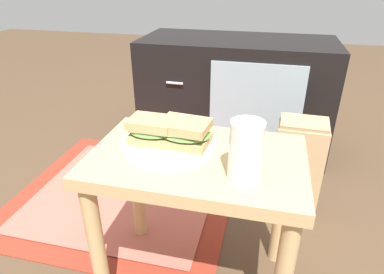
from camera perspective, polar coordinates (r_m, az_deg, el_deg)
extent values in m
cube|color=tan|center=(0.87, 0.86, -4.03)|extent=(0.56, 0.36, 0.04)
cylinder|color=tan|center=(0.99, -16.01, -17.94)|extent=(0.04, 0.04, 0.43)
cylinder|color=tan|center=(1.18, -9.41, -8.52)|extent=(0.04, 0.04, 0.43)
cylinder|color=tan|center=(1.11, 15.17, -11.80)|extent=(0.04, 0.04, 0.43)
cube|color=black|center=(1.79, 7.37, 7.25)|extent=(0.96, 0.44, 0.58)
cube|color=#8C9EA8|center=(1.57, 10.75, 4.50)|extent=(0.42, 0.01, 0.44)
cylinder|color=silver|center=(1.59, -3.00, 9.24)|extent=(0.08, 0.01, 0.01)
cylinder|color=silver|center=(1.67, -2.82, 2.04)|extent=(0.08, 0.01, 0.01)
cube|color=maroon|center=(1.52, -11.29, -9.39)|extent=(0.92, 0.86, 0.01)
cube|color=#BA5B4C|center=(1.52, -11.31, -9.26)|extent=(0.76, 0.70, 0.00)
cylinder|color=silver|center=(0.91, -4.04, -1.15)|extent=(0.26, 0.26, 0.01)
cube|color=tan|center=(0.91, -6.85, 0.00)|extent=(0.12, 0.09, 0.02)
ellipsoid|color=#608C42|center=(0.91, -6.91, 1.07)|extent=(0.13, 0.10, 0.02)
cube|color=beige|center=(0.90, -6.95, 1.70)|extent=(0.11, 0.08, 0.01)
cube|color=tan|center=(0.89, -7.00, 2.51)|extent=(0.12, 0.09, 0.02)
cube|color=tan|center=(0.89, -1.23, -0.50)|extent=(0.14, 0.11, 0.02)
ellipsoid|color=#608C42|center=(0.88, -1.24, 0.60)|extent=(0.15, 0.12, 0.02)
cube|color=beige|center=(0.88, -1.25, 1.24)|extent=(0.12, 0.09, 0.01)
cube|color=tan|center=(0.87, -1.26, 2.06)|extent=(0.14, 0.11, 0.02)
cylinder|color=silver|center=(0.75, 9.22, -2.40)|extent=(0.08, 0.08, 0.14)
cylinder|color=#C67219|center=(0.75, 9.14, -3.31)|extent=(0.07, 0.07, 0.11)
cylinder|color=white|center=(0.73, 9.48, 0.73)|extent=(0.07, 0.07, 0.01)
cube|color=tan|center=(1.39, 17.62, -4.98)|extent=(0.19, 0.13, 0.37)
cube|color=tan|center=(1.31, 18.79, 2.22)|extent=(0.18, 0.11, 0.03)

